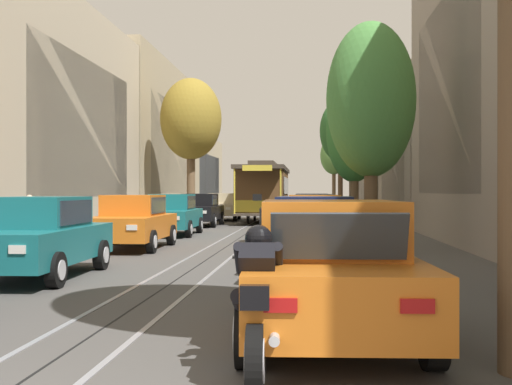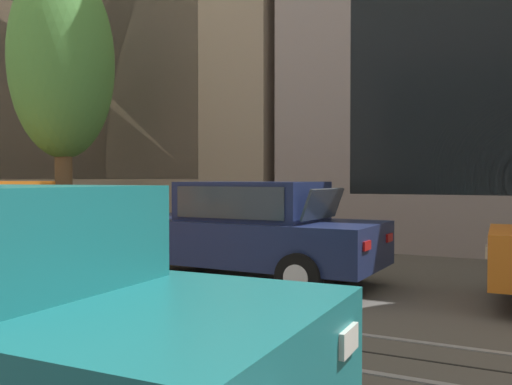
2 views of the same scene
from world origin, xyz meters
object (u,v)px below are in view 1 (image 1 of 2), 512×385
object	(u,v)px
parked_car_black_fifth_left	(200,210)
pedestrian_on_left_pavement	(29,218)
street_tree_kerb_left_second	(191,120)
street_tree_kerb_right_fourth	(340,132)
motorcycle_with_rider	(258,303)
parked_car_grey_fourth_right	(316,213)
cable_car_trolley	(264,192)
parked_car_navy_second_right	(315,235)
parked_car_orange_mid_right	(314,221)
street_tree_kerb_right_second	(371,101)
parked_car_beige_sixth_left	(222,207)
parked_car_orange_near_right	(328,268)
parked_car_orange_mid_left	(133,222)
street_tree_kerb_right_mid	(354,132)
parked_car_blue_fifth_right	(312,209)
parked_car_teal_second_left	(37,237)
parked_car_teal_fourth_left	(172,214)
street_tree_kerb_right_far	(334,156)

from	to	relation	value
parked_car_black_fifth_left	pedestrian_on_left_pavement	bearing A→B (deg)	-103.89
street_tree_kerb_left_second	street_tree_kerb_right_fourth	bearing A→B (deg)	37.96
street_tree_kerb_left_second	motorcycle_with_rider	world-z (taller)	street_tree_kerb_left_second
parked_car_grey_fourth_right	street_tree_kerb_left_second	bearing A→B (deg)	125.33
parked_car_black_fifth_left	cable_car_trolley	distance (m)	5.47
parked_car_navy_second_right	parked_car_orange_mid_right	xyz separation A→B (m)	(0.01, 6.15, 0.00)
street_tree_kerb_right_fourth	street_tree_kerb_right_second	bearing A→B (deg)	-90.56
parked_car_grey_fourth_right	street_tree_kerb_left_second	distance (m)	12.98
parked_car_grey_fourth_right	cable_car_trolley	size ratio (longest dim) A/B	0.48
parked_car_beige_sixth_left	parked_car_orange_near_right	distance (m)	30.23
parked_car_beige_sixth_left	street_tree_kerb_right_fourth	xyz separation A→B (m)	(7.11, 5.49, 4.84)
parked_car_orange_mid_left	street_tree_kerb_right_fourth	xyz separation A→B (m)	(7.19, 24.16, 4.84)
parked_car_orange_mid_left	street_tree_kerb_right_mid	world-z (taller)	street_tree_kerb_right_mid
parked_car_navy_second_right	parked_car_blue_fifth_right	size ratio (longest dim) A/B	1.00
parked_car_beige_sixth_left	cable_car_trolley	world-z (taller)	cable_car_trolley
parked_car_orange_near_right	parked_car_grey_fourth_right	size ratio (longest dim) A/B	1.00
parked_car_teal_second_left	street_tree_kerb_right_mid	bearing A→B (deg)	67.85
parked_car_teal_fourth_left	street_tree_kerb_right_second	world-z (taller)	street_tree_kerb_right_second
parked_car_beige_sixth_left	parked_car_grey_fourth_right	bearing A→B (deg)	-64.32
parked_car_teal_fourth_left	street_tree_kerb_left_second	distance (m)	12.55
street_tree_kerb_right_far	street_tree_kerb_right_fourth	bearing A→B (deg)	-90.19
parked_car_beige_sixth_left	street_tree_kerb_right_mid	distance (m)	10.60
motorcycle_with_rider	parked_car_beige_sixth_left	bearing A→B (deg)	98.43
parked_car_orange_mid_right	parked_car_grey_fourth_right	distance (m)	6.78
parked_car_teal_second_left	pedestrian_on_left_pavement	bearing A→B (deg)	115.45
street_tree_kerb_right_fourth	pedestrian_on_left_pavement	size ratio (longest dim) A/B	4.88
parked_car_black_fifth_left	street_tree_kerb_right_far	distance (m)	25.74
street_tree_kerb_right_mid	pedestrian_on_left_pavement	distance (m)	16.02
parked_car_beige_sixth_left	street_tree_kerb_right_fourth	world-z (taller)	street_tree_kerb_right_fourth
parked_car_navy_second_right	street_tree_kerb_right_mid	size ratio (longest dim) A/B	0.64
cable_car_trolley	parked_car_teal_fourth_left	bearing A→B (deg)	-103.97
parked_car_beige_sixth_left	street_tree_kerb_right_second	bearing A→B (deg)	-69.43
street_tree_kerb_right_fourth	street_tree_kerb_right_far	xyz separation A→B (m)	(0.04, 12.66, -0.94)
parked_car_teal_fourth_left	cable_car_trolley	bearing A→B (deg)	76.03
parked_car_orange_near_right	parked_car_teal_second_left	bearing A→B (deg)	139.37
pedestrian_on_left_pavement	parked_car_grey_fourth_right	bearing A→B (deg)	40.69
street_tree_kerb_left_second	street_tree_kerb_right_mid	xyz separation A→B (m)	(8.76, -5.61, -1.30)
parked_car_orange_mid_left	street_tree_kerb_right_far	bearing A→B (deg)	78.88
street_tree_kerb_right_mid	cable_car_trolley	bearing A→B (deg)	130.67
parked_car_blue_fifth_right	motorcycle_with_rider	distance (m)	25.82
parked_car_teal_fourth_left	street_tree_kerb_right_fourth	xyz separation A→B (m)	(7.31, 18.25, 4.84)
parked_car_beige_sixth_left	parked_car_orange_near_right	world-z (taller)	same
parked_car_beige_sixth_left	street_tree_kerb_right_second	size ratio (longest dim) A/B	0.66
parked_car_beige_sixth_left	street_tree_kerb_right_mid	xyz separation A→B (m)	(7.15, -6.92, 3.64)
parked_car_teal_fourth_left	parked_car_orange_mid_right	world-z (taller)	same
parked_car_navy_second_right	street_tree_kerb_right_mid	bearing A→B (deg)	83.55
cable_car_trolley	parked_car_black_fifth_left	bearing A→B (deg)	-121.46
street_tree_kerb_left_second	parked_car_teal_fourth_left	bearing A→B (deg)	-83.03
parked_car_teal_fourth_left	parked_car_navy_second_right	world-z (taller)	same
parked_car_blue_fifth_right	street_tree_kerb_right_fourth	world-z (taller)	street_tree_kerb_right_fourth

